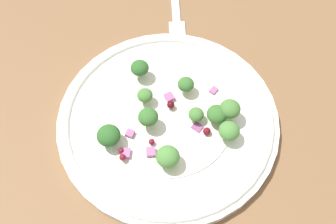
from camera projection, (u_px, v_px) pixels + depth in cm
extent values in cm
cube|color=brown|center=(169.00, 108.00, 54.45)|extent=(180.00, 180.00, 2.00)
cylinder|color=white|center=(168.00, 120.00, 51.65)|extent=(28.40, 28.40, 1.20)
torus|color=white|center=(168.00, 118.00, 51.14)|extent=(27.13, 27.13, 1.00)
cylinder|color=white|center=(168.00, 118.00, 51.05)|extent=(16.47, 16.47, 0.20)
cylinder|color=#ADD18E|center=(229.00, 114.00, 50.27)|extent=(0.98, 0.98, 0.98)
ellipsoid|color=#477A38|center=(230.00, 109.00, 49.26)|extent=(2.60, 2.60, 1.95)
cylinder|color=#9EC684|center=(168.00, 161.00, 47.39)|extent=(1.05, 1.05, 1.05)
ellipsoid|color=#4C843D|center=(168.00, 157.00, 46.31)|extent=(2.79, 2.79, 2.09)
cylinder|color=#9EC684|center=(110.00, 140.00, 48.87)|extent=(1.08, 1.08, 1.08)
ellipsoid|color=#2D6028|center=(109.00, 135.00, 47.76)|extent=(2.88, 2.88, 2.16)
cylinder|color=#9EC684|center=(193.00, 120.00, 50.35)|extent=(0.72, 0.72, 0.72)
ellipsoid|color=#477A38|center=(194.00, 117.00, 49.61)|extent=(1.92, 1.92, 1.44)
cylinder|color=#ADD18E|center=(145.00, 99.00, 51.64)|extent=(0.75, 0.75, 0.75)
ellipsoid|color=#477A38|center=(145.00, 95.00, 50.86)|extent=(2.01, 2.01, 1.51)
cylinder|color=#ADD18E|center=(186.00, 88.00, 52.41)|extent=(0.80, 0.80, 0.80)
ellipsoid|color=#386B2D|center=(186.00, 84.00, 51.58)|extent=(2.14, 2.14, 1.61)
cylinder|color=#8EB77A|center=(149.00, 121.00, 49.57)|extent=(0.93, 0.93, 0.93)
ellipsoid|color=#386B2D|center=(148.00, 117.00, 48.61)|extent=(2.48, 2.48, 1.86)
cylinder|color=#ADD18E|center=(216.00, 119.00, 50.30)|extent=(0.95, 0.95, 0.95)
ellipsoid|color=#386B2D|center=(217.00, 114.00, 49.31)|extent=(2.53, 2.53, 1.90)
cylinder|color=#9EC684|center=(228.00, 135.00, 49.21)|extent=(0.97, 0.97, 0.97)
ellipsoid|color=#4C843D|center=(229.00, 131.00, 48.21)|extent=(2.57, 2.57, 1.93)
cylinder|color=#8EB77A|center=(142.00, 71.00, 53.64)|extent=(0.90, 0.90, 0.90)
ellipsoid|color=#2D6028|center=(142.00, 66.00, 52.71)|extent=(2.40, 2.40, 1.80)
sphere|color=maroon|center=(152.00, 142.00, 48.65)|extent=(0.75, 0.75, 0.75)
sphere|color=#4C0A14|center=(171.00, 105.00, 51.06)|extent=(0.97, 0.97, 0.97)
sphere|color=maroon|center=(121.00, 151.00, 48.03)|extent=(0.73, 0.73, 0.73)
sphere|color=maroon|center=(144.00, 119.00, 50.37)|extent=(0.84, 0.84, 0.84)
sphere|color=maroon|center=(207.00, 131.00, 49.37)|extent=(0.96, 0.96, 0.96)
sphere|color=maroon|center=(123.00, 157.00, 47.32)|extent=(0.80, 0.80, 0.80)
cube|color=#A35B93|center=(126.00, 153.00, 47.98)|extent=(1.60, 1.57, 0.33)
cube|color=#A35B93|center=(214.00, 91.00, 52.94)|extent=(1.14, 0.88, 0.50)
cube|color=#A35B93|center=(151.00, 152.00, 48.09)|extent=(1.59, 1.59, 0.37)
cube|color=#A35B93|center=(132.00, 135.00, 49.28)|extent=(1.24, 1.26, 0.49)
cube|color=#A35B93|center=(170.00, 96.00, 52.11)|extent=(1.44, 1.50, 0.49)
cube|color=#934C84|center=(197.00, 127.00, 50.21)|extent=(1.22, 1.35, 0.36)
cube|color=silver|center=(177.00, 30.00, 59.89)|extent=(4.24, 4.25, 0.50)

